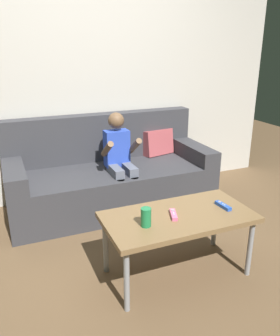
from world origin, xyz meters
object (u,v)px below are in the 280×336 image
Objects in this scene: couch at (110,176)px; game_remote_pink_center at (173,215)px; person_seated_on_couch at (120,158)px; coffee_table at (178,220)px; game_remote_blue_near_edge at (223,206)px; soda_can at (146,217)px.

couch reaches higher than game_remote_pink_center.
couch is 2.05× the size of person_seated_on_couch.
couch reaches higher than coffee_table.
soda_can is at bearing -176.84° from game_remote_blue_near_edge.
person_seated_on_couch reaches higher than coffee_table.
couch is at bearing 108.01° from game_remote_blue_near_edge.
person_seated_on_couch is 1.07m from coffee_table.
game_remote_pink_center is 0.23m from soda_can.
couch is 1.26m from game_remote_pink_center.
soda_can is at bearing -167.59° from game_remote_pink_center.
couch is 1.34m from game_remote_blue_near_edge.
soda_can is (-0.23, -1.12, -0.02)m from person_seated_on_couch.
coffee_table is at bearing -86.68° from couch.
person_seated_on_couch reaches higher than couch.
game_remote_pink_center is (-0.04, -0.00, 0.05)m from coffee_table.
coffee_table is (0.07, -1.25, 0.12)m from couch.
couch is at bearing 93.32° from coffee_table.
person_seated_on_couch is 1.07m from game_remote_pink_center.
game_remote_pink_center is (-0.01, -1.07, -0.07)m from person_seated_on_couch.
person_seated_on_couch is (0.04, -0.19, 0.24)m from couch.
game_remote_blue_near_edge is at bearing -2.28° from game_remote_pink_center.
game_remote_blue_near_edge is (0.34, -0.02, 0.05)m from coffee_table.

